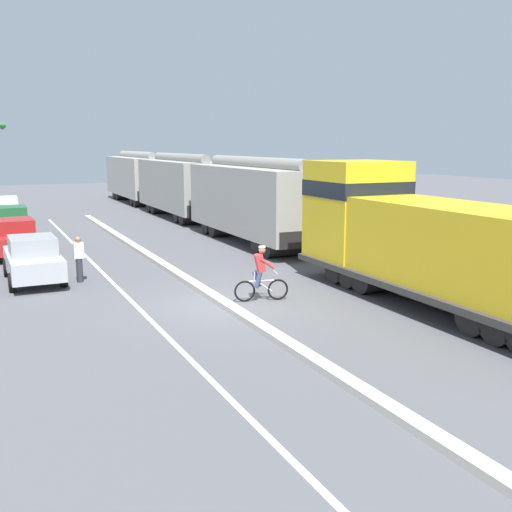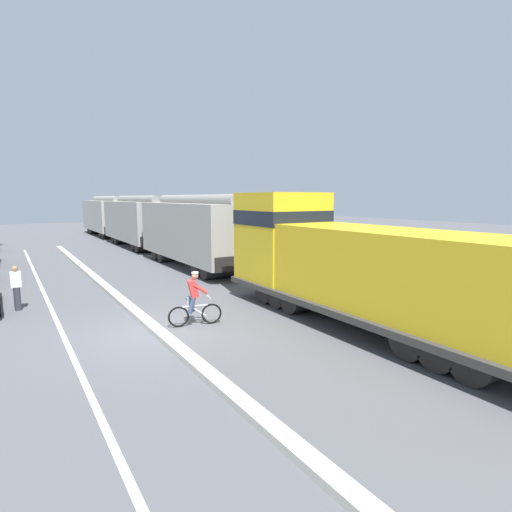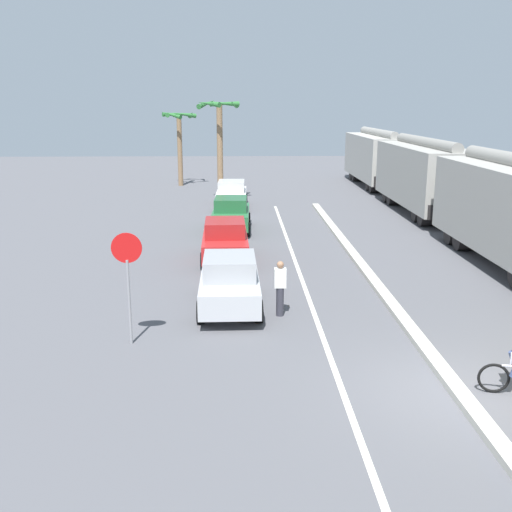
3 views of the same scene
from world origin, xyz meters
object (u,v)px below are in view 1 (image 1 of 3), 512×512
at_px(parked_car_red, 15,237).
at_px(cyclist, 261,275).
at_px(hopper_car_middle, 180,186).
at_px(hopper_car_trailing, 137,177).
at_px(hopper_car_lead, 254,201).
at_px(parked_car_green, 12,222).
at_px(parked_car_white, 5,210).
at_px(pedestrian_by_cars, 79,258).
at_px(parked_car_silver, 33,259).
at_px(locomotive, 422,244).

distance_m(parked_car_red, cyclist, 13.00).
xyz_separation_m(hopper_car_middle, hopper_car_trailing, (0.00, 11.60, 0.00)).
bearing_deg(hopper_car_lead, parked_car_green, 146.61).
relative_size(parked_car_white, pedestrian_by_cars, 2.61).
bearing_deg(hopper_car_lead, cyclist, -113.78).
height_order(parked_car_red, cyclist, cyclist).
height_order(hopper_car_middle, hopper_car_trailing, same).
bearing_deg(parked_car_white, parked_car_silver, -89.57).
distance_m(parked_car_silver, parked_car_red, 5.61).
xyz_separation_m(locomotive, parked_car_white, (-10.67, 25.64, -0.98)).
relative_size(parked_car_silver, parked_car_green, 1.00).
bearing_deg(pedestrian_by_cars, parked_car_white, 94.89).
bearing_deg(parked_car_green, parked_car_white, 90.39).
bearing_deg(hopper_car_lead, hopper_car_trailing, 90.00).
xyz_separation_m(locomotive, cyclist, (-4.42, 2.12, -0.98)).
bearing_deg(parked_car_silver, hopper_car_middle, 56.47).
height_order(hopper_car_middle, cyclist, hopper_car_middle).
relative_size(parked_car_red, parked_car_white, 1.00).
relative_size(hopper_car_lead, hopper_car_middle, 1.00).
bearing_deg(hopper_car_trailing, hopper_car_middle, -90.00).
relative_size(hopper_car_trailing, cyclist, 6.18).
bearing_deg(parked_car_silver, hopper_car_lead, 22.21).
bearing_deg(pedestrian_by_cars, hopper_car_lead, 29.02).
distance_m(cyclist, pedestrian_by_cars, 6.83).
bearing_deg(hopper_car_lead, hopper_car_middle, 90.00).
xyz_separation_m(parked_car_silver, parked_car_green, (-0.09, 11.30, 0.00)).
bearing_deg(hopper_car_middle, hopper_car_trailing, 90.00).
distance_m(locomotive, parked_car_silver, 13.18).
xyz_separation_m(parked_car_green, cyclist, (6.20, -17.04, 0.00)).
xyz_separation_m(parked_car_silver, parked_car_white, (-0.13, 17.78, 0.00)).
bearing_deg(parked_car_red, parked_car_green, 88.38).
bearing_deg(pedestrian_by_cars, cyclist, -46.97).
height_order(hopper_car_trailing, parked_car_silver, hopper_car_trailing).
bearing_deg(parked_car_red, cyclist, -60.69).
bearing_deg(locomotive, hopper_car_middle, 90.00).
bearing_deg(pedestrian_by_cars, hopper_car_trailing, 72.17).
height_order(parked_car_white, cyclist, cyclist).
bearing_deg(cyclist, parked_car_white, 104.88).
relative_size(hopper_car_lead, hopper_car_trailing, 1.00).
xyz_separation_m(hopper_car_trailing, cyclist, (-4.42, -33.24, -1.26)).
bearing_deg(parked_car_silver, parked_car_green, 90.46).
xyz_separation_m(hopper_car_middle, parked_car_green, (-10.63, -4.60, -1.26)).
xyz_separation_m(parked_car_green, pedestrian_by_cars, (1.54, -12.04, 0.03)).
distance_m(hopper_car_lead, parked_car_silver, 11.45).
relative_size(parked_car_silver, parked_car_white, 1.00).
xyz_separation_m(locomotive, parked_car_silver, (-10.54, 7.86, -0.98)).
distance_m(parked_car_silver, cyclist, 8.38).
bearing_deg(hopper_car_lead, parked_car_red, 173.13).
xyz_separation_m(hopper_car_lead, parked_car_red, (-10.79, 1.30, -1.26)).
distance_m(hopper_car_middle, pedestrian_by_cars, 19.00).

